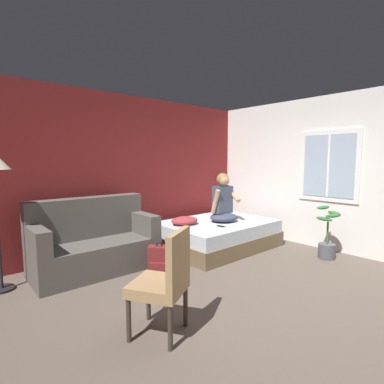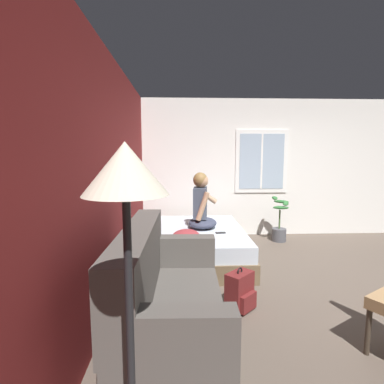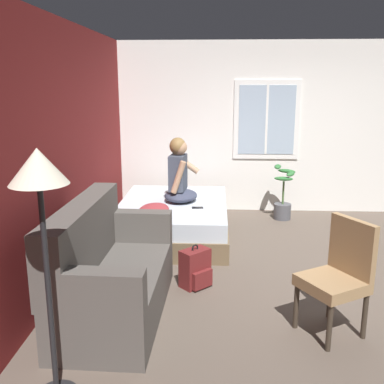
{
  "view_description": "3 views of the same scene",
  "coord_description": "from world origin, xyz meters",
  "px_view_note": "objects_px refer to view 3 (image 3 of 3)",
  "views": [
    {
      "loc": [
        -2.8,
        -1.93,
        1.6
      ],
      "look_at": [
        0.32,
        1.6,
        1.08
      ],
      "focal_mm": 28.0,
      "sensor_mm": 36.0,
      "label": 1
    },
    {
      "loc": [
        -3.45,
        2.04,
        1.65
      ],
      "look_at": [
        0.01,
        1.88,
        1.2
      ],
      "focal_mm": 28.0,
      "sensor_mm": 36.0,
      "label": 2
    },
    {
      "loc": [
        -4.79,
        1.2,
        2.08
      ],
      "look_at": [
        0.03,
        1.46,
        0.89
      ],
      "focal_mm": 42.0,
      "sensor_mm": 36.0,
      "label": 3
    }
  ],
  "objects_px": {
    "potted_plant": "(283,200)",
    "side_chair": "(339,273)",
    "floor_lamp": "(40,192)",
    "backpack": "(196,269)",
    "couch": "(108,274)",
    "person_seated": "(179,176)",
    "bed": "(173,219)",
    "throw_pillow": "(154,210)",
    "cell_phone": "(198,208)"
  },
  "relations": [
    {
      "from": "potted_plant",
      "to": "side_chair",
      "type": "bearing_deg",
      "value": 179.81
    },
    {
      "from": "floor_lamp",
      "to": "backpack",
      "type": "bearing_deg",
      "value": -26.31
    },
    {
      "from": "couch",
      "to": "person_seated",
      "type": "height_order",
      "value": "person_seated"
    },
    {
      "from": "bed",
      "to": "throw_pillow",
      "type": "relative_size",
      "value": 4.22
    },
    {
      "from": "side_chair",
      "to": "backpack",
      "type": "bearing_deg",
      "value": 57.01
    },
    {
      "from": "backpack",
      "to": "throw_pillow",
      "type": "distance_m",
      "value": 1.14
    },
    {
      "from": "side_chair",
      "to": "throw_pillow",
      "type": "bearing_deg",
      "value": 45.94
    },
    {
      "from": "backpack",
      "to": "cell_phone",
      "type": "xyz_separation_m",
      "value": [
        1.29,
        0.03,
        0.29
      ]
    },
    {
      "from": "couch",
      "to": "cell_phone",
      "type": "height_order",
      "value": "couch"
    },
    {
      "from": "backpack",
      "to": "cell_phone",
      "type": "relative_size",
      "value": 3.18
    },
    {
      "from": "throw_pillow",
      "to": "potted_plant",
      "type": "relative_size",
      "value": 0.56
    },
    {
      "from": "side_chair",
      "to": "backpack",
      "type": "relative_size",
      "value": 2.14
    },
    {
      "from": "bed",
      "to": "couch",
      "type": "distance_m",
      "value": 2.2
    },
    {
      "from": "floor_lamp",
      "to": "potted_plant",
      "type": "bearing_deg",
      "value": -26.74
    },
    {
      "from": "throw_pillow",
      "to": "potted_plant",
      "type": "height_order",
      "value": "potted_plant"
    },
    {
      "from": "backpack",
      "to": "potted_plant",
      "type": "relative_size",
      "value": 0.54
    },
    {
      "from": "bed",
      "to": "throw_pillow",
      "type": "height_order",
      "value": "throw_pillow"
    },
    {
      "from": "person_seated",
      "to": "throw_pillow",
      "type": "xyz_separation_m",
      "value": [
        -0.69,
        0.26,
        -0.29
      ]
    },
    {
      "from": "bed",
      "to": "cell_phone",
      "type": "height_order",
      "value": "cell_phone"
    },
    {
      "from": "bed",
      "to": "backpack",
      "type": "xyz_separation_m",
      "value": [
        -1.56,
        -0.38,
        -0.04
      ]
    },
    {
      "from": "throw_pillow",
      "to": "person_seated",
      "type": "bearing_deg",
      "value": -20.68
    },
    {
      "from": "cell_phone",
      "to": "floor_lamp",
      "type": "bearing_deg",
      "value": -21.85
    },
    {
      "from": "throw_pillow",
      "to": "floor_lamp",
      "type": "height_order",
      "value": "floor_lamp"
    },
    {
      "from": "throw_pillow",
      "to": "cell_phone",
      "type": "bearing_deg",
      "value": -55.13
    },
    {
      "from": "bed",
      "to": "potted_plant",
      "type": "xyz_separation_m",
      "value": [
        0.87,
        -1.62,
        0.07
      ]
    },
    {
      "from": "cell_phone",
      "to": "couch",
      "type": "bearing_deg",
      "value": -27.59
    },
    {
      "from": "cell_phone",
      "to": "potted_plant",
      "type": "height_order",
      "value": "potted_plant"
    },
    {
      "from": "backpack",
      "to": "cell_phone",
      "type": "bearing_deg",
      "value": 1.51
    },
    {
      "from": "backpack",
      "to": "floor_lamp",
      "type": "xyz_separation_m",
      "value": [
        -1.74,
        0.86,
        1.24
      ]
    },
    {
      "from": "bed",
      "to": "side_chair",
      "type": "distance_m",
      "value": 2.87
    },
    {
      "from": "bed",
      "to": "floor_lamp",
      "type": "height_order",
      "value": "floor_lamp"
    },
    {
      "from": "couch",
      "to": "person_seated",
      "type": "relative_size",
      "value": 1.96
    },
    {
      "from": "side_chair",
      "to": "cell_phone",
      "type": "height_order",
      "value": "side_chair"
    },
    {
      "from": "backpack",
      "to": "throw_pillow",
      "type": "xyz_separation_m",
      "value": [
        0.93,
        0.55,
        0.36
      ]
    },
    {
      "from": "person_seated",
      "to": "throw_pillow",
      "type": "bearing_deg",
      "value": 159.32
    },
    {
      "from": "couch",
      "to": "backpack",
      "type": "height_order",
      "value": "couch"
    },
    {
      "from": "side_chair",
      "to": "cell_phone",
      "type": "xyz_separation_m",
      "value": [
        2.09,
        1.26,
        -0.05
      ]
    },
    {
      "from": "bed",
      "to": "throw_pillow",
      "type": "bearing_deg",
      "value": 164.42
    },
    {
      "from": "side_chair",
      "to": "floor_lamp",
      "type": "xyz_separation_m",
      "value": [
        -0.95,
        2.09,
        0.9
      ]
    },
    {
      "from": "bed",
      "to": "couch",
      "type": "relative_size",
      "value": 1.18
    },
    {
      "from": "bed",
      "to": "backpack",
      "type": "height_order",
      "value": "bed"
    },
    {
      "from": "floor_lamp",
      "to": "potted_plant",
      "type": "distance_m",
      "value": 4.8
    },
    {
      "from": "throw_pillow",
      "to": "cell_phone",
      "type": "distance_m",
      "value": 0.64
    },
    {
      "from": "side_chair",
      "to": "person_seated",
      "type": "relative_size",
      "value": 1.12
    },
    {
      "from": "potted_plant",
      "to": "couch",
      "type": "bearing_deg",
      "value": 146.58
    },
    {
      "from": "side_chair",
      "to": "cell_phone",
      "type": "bearing_deg",
      "value": 31.18
    },
    {
      "from": "throw_pillow",
      "to": "potted_plant",
      "type": "xyz_separation_m",
      "value": [
        1.5,
        -1.79,
        -0.25
      ]
    },
    {
      "from": "person_seated",
      "to": "floor_lamp",
      "type": "xyz_separation_m",
      "value": [
        -3.36,
        0.57,
        0.59
      ]
    },
    {
      "from": "backpack",
      "to": "throw_pillow",
      "type": "bearing_deg",
      "value": 30.85
    },
    {
      "from": "couch",
      "to": "potted_plant",
      "type": "distance_m",
      "value": 3.63
    }
  ]
}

